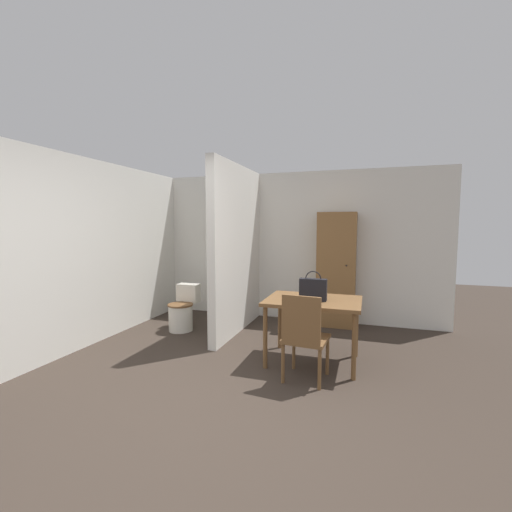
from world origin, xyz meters
TOP-DOWN VIEW (x-y plane):
  - ground_plane at (0.00, 0.00)m, footprint 16.00×16.00m
  - wall_back at (0.00, 3.31)m, footprint 5.29×0.12m
  - wall_left at (-2.21, 1.63)m, footprint 0.12×4.25m
  - partition_wall at (-0.49, 2.33)m, footprint 0.12×1.84m
  - dining_table at (0.79, 1.46)m, footprint 1.08×0.79m
  - wooden_chair at (0.79, 0.92)m, footprint 0.48×0.48m
  - toilet at (-1.32, 2.11)m, footprint 0.38×0.53m
  - handbag at (0.80, 1.40)m, footprint 0.31×0.10m
  - wooden_cabinet at (0.91, 3.06)m, footprint 0.60×0.38m

SIDE VIEW (x-z plane):
  - ground_plane at x=0.00m, z-range 0.00..0.00m
  - toilet at x=-1.32m, z-range -0.05..0.63m
  - wooden_chair at x=0.79m, z-range 0.03..0.96m
  - dining_table at x=0.79m, z-range 0.29..1.05m
  - handbag at x=0.80m, z-range 0.71..1.06m
  - wooden_cabinet at x=0.91m, z-range 0.00..1.82m
  - wall_back at x=0.00m, z-range 0.00..2.50m
  - wall_left at x=-2.21m, z-range 0.00..2.50m
  - partition_wall at x=-0.49m, z-range 0.00..2.50m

